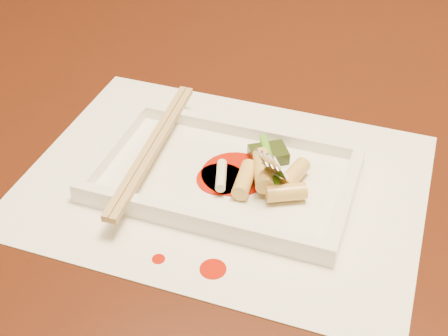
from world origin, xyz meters
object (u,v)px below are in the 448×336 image
(table, at_px, (307,188))
(chopstick_a, at_px, (149,146))
(plate_base, at_px, (224,179))
(fork, at_px, (301,119))
(placemat, at_px, (224,182))

(table, bearing_deg, chopstick_a, -137.07)
(plate_base, bearing_deg, fork, 14.42)
(table, xyz_separation_m, chopstick_a, (-0.15, -0.14, 0.13))
(plate_base, relative_size, fork, 1.86)
(placemat, xyz_separation_m, chopstick_a, (-0.08, 0.00, 0.03))
(chopstick_a, bearing_deg, plate_base, 0.00)
(fork, bearing_deg, table, 93.26)
(placemat, height_order, fork, fork)
(chopstick_a, bearing_deg, table, 42.93)
(placemat, distance_m, plate_base, 0.00)
(placemat, distance_m, fork, 0.11)
(table, distance_m, plate_base, 0.18)
(table, height_order, plate_base, plate_base)
(plate_base, relative_size, chopstick_a, 1.15)
(chopstick_a, height_order, fork, fork)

